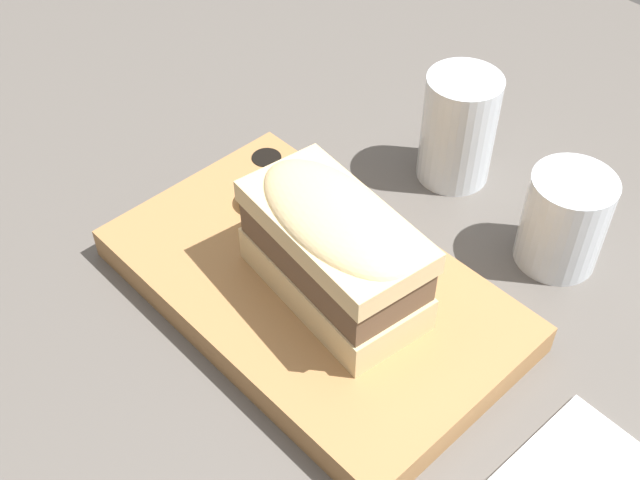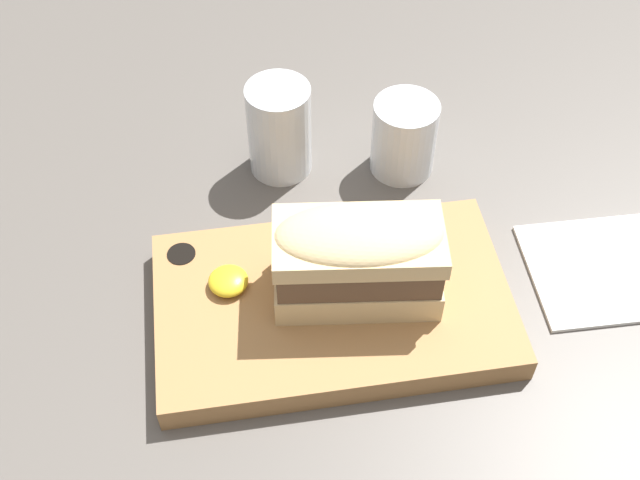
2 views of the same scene
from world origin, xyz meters
TOP-DOWN VIEW (x-y plane):
  - dining_table at (0.00, 0.00)cm, footprint 196.08×125.11cm
  - serving_board at (4.00, 3.30)cm, footprint 31.37×18.81cm
  - sandwich at (6.20, 3.52)cm, footprint 15.01×8.87cm
  - mustard_dollop at (-4.92, 5.73)cm, footprint 3.56×3.56cm
  - water_glass at (1.78, 22.89)cm, footprint 6.51×6.51cm
  - wine_glass at (14.33, 20.87)cm, footprint 6.65×6.65cm
  - napkin at (31.05, 4.11)cm, footprint 16.05×12.84cm

SIDE VIEW (x-z plane):
  - dining_table at x=0.00cm, z-range 0.00..2.00cm
  - napkin at x=31.05cm, z-range 2.00..2.40cm
  - serving_board at x=4.00cm, z-range 1.97..4.72cm
  - mustard_dollop at x=-4.92cm, z-range 4.68..6.11cm
  - wine_glass at x=14.33cm, z-range 1.64..9.88cm
  - water_glass at x=1.78cm, z-range 1.33..11.53cm
  - sandwich at x=6.20cm, z-range 5.02..13.90cm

